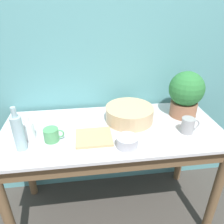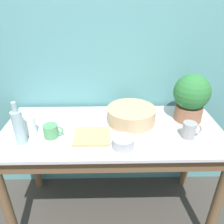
% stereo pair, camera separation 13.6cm
% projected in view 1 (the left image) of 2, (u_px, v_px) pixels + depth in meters
% --- Properties ---
extents(wall_back, '(6.00, 0.05, 2.40)m').
position_uv_depth(wall_back, '(105.00, 51.00, 1.55)').
color(wall_back, teal).
rests_on(wall_back, ground_plane).
extents(counter_table, '(1.42, 0.64, 0.78)m').
position_uv_depth(counter_table, '(113.00, 149.00, 1.47)').
color(counter_table, brown).
rests_on(counter_table, ground_plane).
extents(potted_plant, '(0.24, 0.24, 0.32)m').
position_uv_depth(potted_plant, '(186.00, 93.00, 1.50)').
color(potted_plant, '#8C5B42').
rests_on(potted_plant, counter_table).
extents(bowl_wash_large, '(0.33, 0.33, 0.10)m').
position_uv_depth(bowl_wash_large, '(129.00, 114.00, 1.49)').
color(bowl_wash_large, tan).
rests_on(bowl_wash_large, counter_table).
extents(bottle_tall, '(0.06, 0.06, 0.26)m').
position_uv_depth(bottle_tall, '(19.00, 132.00, 1.18)').
color(bottle_tall, '#93B2BC').
rests_on(bottle_tall, counter_table).
extents(bottle_short, '(0.07, 0.07, 0.14)m').
position_uv_depth(bottle_short, '(28.00, 130.00, 1.29)').
color(bottle_short, white).
rests_on(bottle_short, counter_table).
extents(mug_grey, '(0.12, 0.08, 0.10)m').
position_uv_depth(mug_grey, '(188.00, 125.00, 1.36)').
color(mug_grey, gray).
rests_on(mug_grey, counter_table).
extents(mug_green, '(0.12, 0.09, 0.08)m').
position_uv_depth(mug_green, '(52.00, 135.00, 1.28)').
color(mug_green, '#4C935B').
rests_on(mug_green, counter_table).
extents(bowl_small_steel, '(0.13, 0.13, 0.06)m').
position_uv_depth(bowl_small_steel, '(127.00, 142.00, 1.24)').
color(bowl_small_steel, '#A8A8B2').
rests_on(bowl_small_steel, counter_table).
extents(tray_board, '(0.22, 0.20, 0.02)m').
position_uv_depth(tray_board, '(94.00, 137.00, 1.32)').
color(tray_board, tan).
rests_on(tray_board, counter_table).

